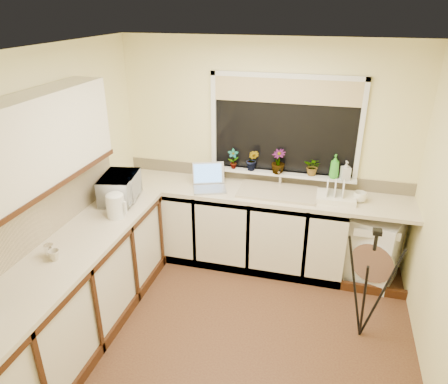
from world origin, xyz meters
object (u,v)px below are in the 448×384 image
at_px(washing_machine, 371,247).
at_px(plant_d, 313,166).
at_px(laptop, 209,182).
at_px(steel_jar, 49,250).
at_px(tripod, 368,285).
at_px(plant_b, 252,160).
at_px(kettle, 116,206).
at_px(plant_c, 278,162).
at_px(soap_bottle_green, 335,166).
at_px(cup_back, 360,197).
at_px(microwave, 120,188).
at_px(cup_left, 54,255).
at_px(soap_bottle_clear, 346,170).
at_px(plant_a, 233,159).
at_px(dish_rack, 336,198).

height_order(washing_machine, plant_d, plant_d).
distance_m(laptop, steel_jar, 1.83).
bearing_deg(tripod, plant_b, 121.20).
distance_m(kettle, plant_c, 1.77).
bearing_deg(soap_bottle_green, plant_b, -179.26).
distance_m(washing_machine, cup_back, 0.61).
relative_size(plant_c, soap_bottle_green, 1.02).
distance_m(laptop, soap_bottle_green, 1.34).
bearing_deg(microwave, cup_left, 169.87).
bearing_deg(kettle, soap_bottle_clear, 28.53).
relative_size(laptop, plant_a, 2.00).
bearing_deg(washing_machine, plant_b, -166.96).
bearing_deg(cup_back, washing_machine, 6.55).
distance_m(kettle, soap_bottle_green, 2.26).
bearing_deg(plant_b, plant_a, 179.62).
height_order(laptop, plant_d, plant_d).
relative_size(plant_a, cup_back, 1.69).
bearing_deg(washing_machine, soap_bottle_clear, 173.57).
bearing_deg(kettle, plant_d, 33.69).
xyz_separation_m(dish_rack, plant_c, (-0.64, 0.22, 0.25)).
relative_size(tripod, plant_d, 5.47).
xyz_separation_m(tripod, plant_b, (-1.25, 1.11, 0.63)).
xyz_separation_m(dish_rack, plant_a, (-1.14, 0.22, 0.23)).
relative_size(plant_a, soap_bottle_clear, 1.12).
distance_m(steel_jar, microwave, 1.10).
distance_m(tripod, plant_b, 1.78).
bearing_deg(cup_back, plant_c, 167.25).
relative_size(laptop, kettle, 2.05).
bearing_deg(plant_c, dish_rack, -19.07).
height_order(steel_jar, soap_bottle_green, soap_bottle_green).
xyz_separation_m(plant_a, plant_b, (0.22, -0.00, 0.01)).
relative_size(steel_jar, soap_bottle_green, 0.39).
xyz_separation_m(microwave, plant_a, (0.99, 0.77, 0.13)).
xyz_separation_m(plant_c, cup_left, (-1.48, -1.90, -0.24)).
xyz_separation_m(tripod, cup_back, (-0.09, 0.91, 0.41)).
distance_m(laptop, cup_left, 1.84).
bearing_deg(plant_d, dish_rack, -43.24).
xyz_separation_m(washing_machine, microwave, (-2.55, -0.60, 0.66)).
xyz_separation_m(steel_jar, microwave, (0.06, 1.09, 0.08)).
height_order(steel_jar, cup_left, steel_jar).
distance_m(plant_b, cup_left, 2.26).
bearing_deg(microwave, laptop, -66.20).
xyz_separation_m(soap_bottle_clear, cup_back, (0.16, -0.20, -0.20)).
distance_m(tripod, microwave, 2.53).
bearing_deg(laptop, soap_bottle_green, -9.82).
xyz_separation_m(tripod, soap_bottle_green, (-0.37, 1.12, 0.63)).
bearing_deg(dish_rack, microwave, -166.59).
distance_m(washing_machine, soap_bottle_green, 0.95).
distance_m(laptop, plant_d, 1.13).
height_order(microwave, cup_left, microwave).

